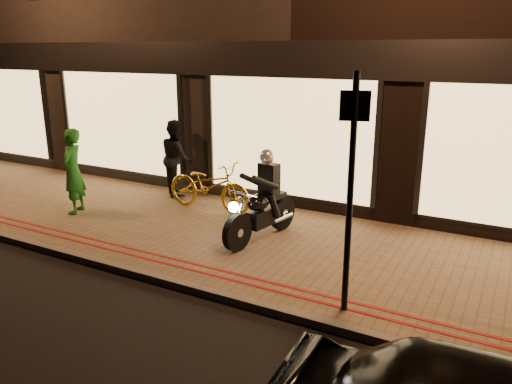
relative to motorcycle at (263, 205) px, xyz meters
The scene contains 10 objects.
ground 2.28m from the motorcycle, 100.60° to the right, with size 90.00×90.00×0.00m, color black.
sidewalk 0.79m from the motorcycle, 162.51° to the right, with size 50.00×4.00×0.12m, color brown.
kerb_stone 2.22m from the motorcycle, 100.85° to the right, with size 50.00×0.14×0.12m, color #59544C.
red_kerb_lines 1.74m from the motorcycle, 104.17° to the right, with size 50.00×0.26×0.01m.
building_row 7.72m from the motorcycle, 93.32° to the left, with size 48.00×10.11×8.50m.
motorcycle is the anchor object (origin of this frame).
sign_post 2.89m from the motorcycle, 39.01° to the right, with size 0.34×0.13×3.00m.
bicycle_gold 1.94m from the motorcycle, 152.66° to the left, with size 0.70×2.00×1.05m, color gold.
person_green 4.08m from the motorcycle, behind, with size 0.63×0.41×1.73m, color #1C6C20.
person_dark 3.41m from the motorcycle, 152.96° to the left, with size 0.83×0.65×1.72m, color black.
Camera 1 is at (4.26, -5.17, 3.35)m, focal length 35.00 mm.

